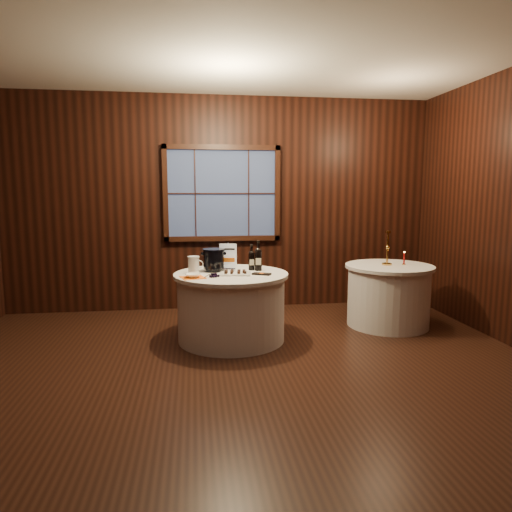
{
  "coord_description": "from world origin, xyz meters",
  "views": [
    {
      "loc": [
        -0.4,
        -4.02,
        1.67
      ],
      "look_at": [
        0.27,
        0.9,
        0.97
      ],
      "focal_mm": 32.0,
      "sensor_mm": 36.0,
      "label": 1
    }
  ],
  "objects": [
    {
      "name": "main_table",
      "position": [
        0.0,
        1.0,
        0.39
      ],
      "size": [
        1.28,
        1.28,
        0.77
      ],
      "color": "silver",
      "rests_on": "ground"
    },
    {
      "name": "chocolate_plate",
      "position": [
        0.04,
        0.9,
        0.79
      ],
      "size": [
        0.36,
        0.27,
        0.05
      ],
      "rotation": [
        0.0,
        0.0,
        -0.14
      ],
      "color": "white",
      "rests_on": "main_table"
    },
    {
      "name": "ground",
      "position": [
        0.0,
        0.0,
        0.0
      ],
      "size": [
        6.0,
        6.0,
        0.0
      ],
      "primitive_type": "plane",
      "color": "black",
      "rests_on": "ground"
    },
    {
      "name": "port_bottle_right",
      "position": [
        0.33,
        1.13,
        0.92
      ],
      "size": [
        0.08,
        0.09,
        0.35
      ],
      "rotation": [
        0.0,
        0.0,
        -0.11
      ],
      "color": "black",
      "rests_on": "main_table"
    },
    {
      "name": "chocolate_box",
      "position": [
        0.32,
        0.86,
        0.78
      ],
      "size": [
        0.22,
        0.18,
        0.02
      ],
      "primitive_type": "cube",
      "rotation": [
        0.0,
        0.0,
        -0.46
      ],
      "color": "black",
      "rests_on": "main_table"
    },
    {
      "name": "red_candle",
      "position": [
        2.19,
        1.3,
        0.84
      ],
      "size": [
        0.05,
        0.05,
        0.17
      ],
      "color": "#BB883A",
      "rests_on": "side_table"
    },
    {
      "name": "brass_candlestick",
      "position": [
        1.97,
        1.31,
        0.93
      ],
      "size": [
        0.12,
        0.12,
        0.43
      ],
      "color": "#BB883A",
      "rests_on": "side_table"
    },
    {
      "name": "side_table",
      "position": [
        2.0,
        1.3,
        0.39
      ],
      "size": [
        1.08,
        1.08,
        0.77
      ],
      "color": "silver",
      "rests_on": "ground"
    },
    {
      "name": "sign_stand",
      "position": [
        -0.02,
        1.2,
        0.88
      ],
      "size": [
        0.2,
        0.12,
        0.32
      ],
      "rotation": [
        0.0,
        0.0,
        -0.16
      ],
      "color": "#BCBCC3",
      "rests_on": "main_table"
    },
    {
      "name": "glass_pitcher",
      "position": [
        -0.41,
        1.05,
        0.87
      ],
      "size": [
        0.18,
        0.13,
        0.19
      ],
      "rotation": [
        0.0,
        0.0,
        0.02
      ],
      "color": "white",
      "rests_on": "main_table"
    },
    {
      "name": "back_wall",
      "position": [
        0.0,
        2.48,
        1.54
      ],
      "size": [
        6.0,
        0.1,
        3.0
      ],
      "color": "black",
      "rests_on": "ground"
    },
    {
      "name": "port_bottle_left",
      "position": [
        0.25,
        1.17,
        0.9
      ],
      "size": [
        0.07,
        0.07,
        0.3
      ],
      "rotation": [
        0.0,
        0.0,
        -0.04
      ],
      "color": "black",
      "rests_on": "main_table"
    },
    {
      "name": "grape_bunch",
      "position": [
        -0.2,
        0.76,
        0.79
      ],
      "size": [
        0.18,
        0.09,
        0.04
      ],
      "rotation": [
        0.0,
        0.0,
        0.21
      ],
      "color": "black",
      "rests_on": "main_table"
    },
    {
      "name": "cracker_bowl",
      "position": [
        -0.42,
        0.78,
        0.79
      ],
      "size": [
        0.17,
        0.17,
        0.04
      ],
      "primitive_type": "imported",
      "rotation": [
        0.0,
        0.0,
        -0.03
      ],
      "color": "white",
      "rests_on": "orange_napkin"
    },
    {
      "name": "ice_bucket",
      "position": [
        -0.18,
        1.15,
        0.91
      ],
      "size": [
        0.25,
        0.25,
        0.26
      ],
      "color": "black",
      "rests_on": "main_table"
    },
    {
      "name": "orange_napkin",
      "position": [
        -0.42,
        0.78,
        0.77
      ],
      "size": [
        0.3,
        0.3,
        0.0
      ],
      "primitive_type": "cube",
      "rotation": [
        0.0,
        0.0,
        0.27
      ],
      "color": "orange",
      "rests_on": "main_table"
    }
  ]
}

